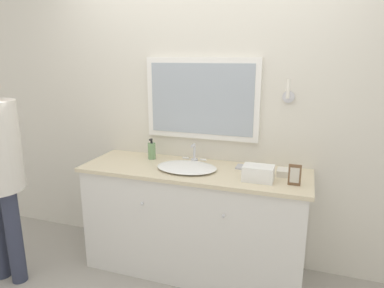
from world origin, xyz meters
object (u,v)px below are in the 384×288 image
at_px(sink_basin, 187,167).
at_px(soap_bottle, 152,151).
at_px(appliance_box, 258,173).
at_px(picture_frame, 295,175).

bearing_deg(sink_basin, soap_bottle, 156.36).
bearing_deg(appliance_box, picture_frame, -2.91).
relative_size(sink_basin, picture_frame, 3.21).
distance_m(soap_bottle, picture_frame, 1.21).
bearing_deg(picture_frame, appliance_box, 177.09).
bearing_deg(appliance_box, sink_basin, 172.25).
xyz_separation_m(sink_basin, appliance_box, (0.56, -0.08, 0.04)).
bearing_deg(sink_basin, picture_frame, -6.28).
bearing_deg(soap_bottle, appliance_box, -14.44).
bearing_deg(picture_frame, soap_bottle, 167.89).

